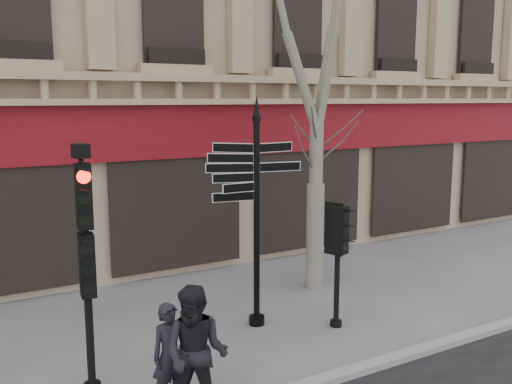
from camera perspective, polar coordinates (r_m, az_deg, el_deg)
ground at (r=10.51m, az=3.01°, el=-15.27°), size 80.00×80.00×0.00m
kerb at (r=9.46m, az=7.90°, el=-17.87°), size 80.00×0.25×0.12m
fingerpost at (r=10.68m, az=0.07°, el=1.90°), size 2.40×2.40×4.45m
traffic_signal_main at (r=8.62m, az=-16.73°, el=-4.54°), size 0.45×0.35×3.74m
traffic_signal_secondary at (r=10.96m, az=8.18°, el=-5.08°), size 0.47×0.39×2.38m
pedestrian_a at (r=8.52m, az=-8.56°, el=-15.83°), size 0.56×0.37×1.53m
pedestrian_b at (r=8.06m, az=-6.00°, el=-15.84°), size 1.17×1.16×1.90m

